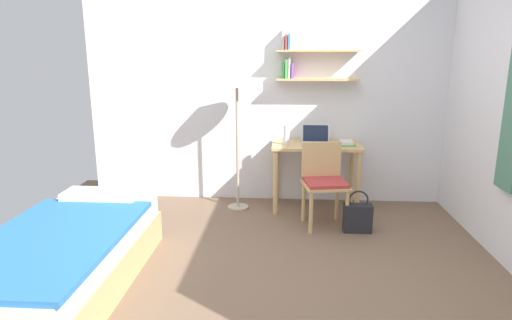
{
  "coord_description": "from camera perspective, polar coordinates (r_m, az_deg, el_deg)",
  "views": [
    {
      "loc": [
        0.14,
        -3.13,
        1.73
      ],
      "look_at": [
        -0.1,
        0.51,
        0.85
      ],
      "focal_mm": 30.51,
      "sensor_mm": 36.0,
      "label": 1
    }
  ],
  "objects": [
    {
      "name": "laptop",
      "position": [
        4.94,
        7.82,
        2.76
      ],
      "size": [
        0.32,
        0.24,
        0.22
      ],
      "color": "#B7BABF",
      "rests_on": "desk"
    },
    {
      "name": "wall_back",
      "position": [
        5.17,
        2.33,
        8.9
      ],
      "size": [
        4.4,
        0.27,
        2.6
      ],
      "color": "white",
      "rests_on": "ground_plane"
    },
    {
      "name": "standing_lamp",
      "position": [
        4.79,
        -2.52,
        10.05
      ],
      "size": [
        0.43,
        0.43,
        1.62
      ],
      "color": "#B2A893",
      "rests_on": "ground_plane"
    },
    {
      "name": "desk",
      "position": [
        4.97,
        7.85,
        0.39
      ],
      "size": [
        0.99,
        0.55,
        0.76
      ],
      "color": "tan",
      "rests_on": "ground_plane"
    },
    {
      "name": "handbag",
      "position": [
        4.5,
        13.18,
        -7.31
      ],
      "size": [
        0.28,
        0.13,
        0.43
      ],
      "color": "#232328",
      "rests_on": "ground_plane"
    },
    {
      "name": "bed",
      "position": [
        3.64,
        -24.02,
        -11.9
      ],
      "size": [
        0.97,
        1.97,
        0.54
      ],
      "color": "tan",
      "rests_on": "ground_plane"
    },
    {
      "name": "water_bottle",
      "position": [
        4.85,
        4.03,
        3.27
      ],
      "size": [
        0.07,
        0.07,
        0.22
      ],
      "primitive_type": "cylinder",
      "color": "silver",
      "rests_on": "desk"
    },
    {
      "name": "ground_plane",
      "position": [
        3.58,
        1.07,
        -15.35
      ],
      "size": [
        5.28,
        5.28,
        0.0
      ],
      "primitive_type": "plane",
      "color": "brown"
    },
    {
      "name": "book_stack",
      "position": [
        4.95,
        11.76,
        2.23
      ],
      "size": [
        0.17,
        0.24,
        0.05
      ],
      "color": "#4CA856",
      "rests_on": "desk"
    },
    {
      "name": "desk_chair",
      "position": [
        4.52,
        8.91,
        -2.56
      ],
      "size": [
        0.5,
        0.48,
        0.85
      ],
      "color": "tan",
      "rests_on": "ground_plane"
    }
  ]
}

